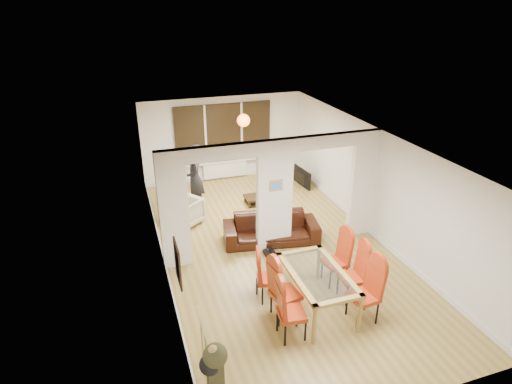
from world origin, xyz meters
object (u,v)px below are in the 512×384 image
dining_table (317,291)px  dining_chair_la (292,310)px  dining_chair_rb (352,274)px  person (195,178)px  dining_chair_lb (286,290)px  armchair (184,212)px  bowl (260,193)px  bottle (264,190)px  dining_chair_ra (364,293)px  coffee_table (263,199)px  television (299,178)px  sofa (271,229)px  dining_chair_rc (335,259)px  dining_chair_lc (268,275)px

dining_table → dining_chair_la: bearing=-144.1°
dining_table → dining_chair_rb: 0.78m
dining_chair_rb → person: bearing=116.8°
dining_chair_lb → person: 4.87m
armchair → bowl: 2.35m
bottle → bowl: (-0.10, 0.07, -0.11)m
dining_chair_ra → bowl: 5.21m
person → coffee_table: person is taller
television → coffee_table: bearing=112.5°
dining_chair_la → coffee_table: size_ratio=1.08×
dining_chair_lb → sofa: 2.69m
dining_chair_la → dining_chair_rb: 1.57m
dining_chair_rc → bowl: 4.07m
dining_chair_la → coffee_table: bearing=82.3°
bowl → dining_table: bearing=-96.2°
dining_chair_rc → television: 4.92m
dining_chair_ra → person: size_ratio=0.63×
dining_chair_rb → coffee_table: bearing=95.9°
sofa → bottle: bearing=85.0°
dining_chair_ra → dining_chair_rc: size_ratio=1.06×
coffee_table → dining_chair_rc: bearing=-88.0°
dining_chair_ra → bottle: bearing=83.1°
television → bowl: television is taller
dining_table → dining_chair_rb: size_ratio=1.53×
television → bottle: television is taller
dining_chair_ra → sofa: dining_chair_ra is taller
dining_chair_lb → dining_chair_rc: 1.48m
television → bottle: (-1.40, -0.75, 0.10)m
dining_chair_la → dining_chair_ra: (1.35, -0.01, 0.03)m
dining_chair_lb → bottle: dining_chair_lb is taller
dining_chair_la → dining_chair_lc: bearing=97.9°
dining_chair_lb → dining_table: bearing=-5.7°
dining_chair_rb → sofa: dining_chair_rb is taller
dining_chair_rb → dining_chair_rc: size_ratio=1.01×
person → bowl: bearing=89.2°
dining_chair_lc → dining_chair_ra: bearing=-23.8°
dining_chair_lc → sofa: bearing=82.6°
dining_chair_lc → armchair: dining_chair_lc is taller
armchair → coffee_table: size_ratio=0.75×
dining_table → television: size_ratio=1.76×
dining_chair_ra → armchair: 5.14m
dining_chair_rb → dining_chair_rc: dining_chair_rb is taller
dining_chair_ra → bowl: dining_chair_ra is taller
coffee_table → person: bearing=173.6°
sofa → dining_chair_la: bearing=-94.2°
dining_chair_lb → person: person is taller
sofa → bowl: sofa is taller
dining_table → sofa: size_ratio=0.76×
dining_chair_la → dining_chair_lc: dining_chair_la is taller
dining_chair_la → armchair: (-1.04, 4.54, -0.20)m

